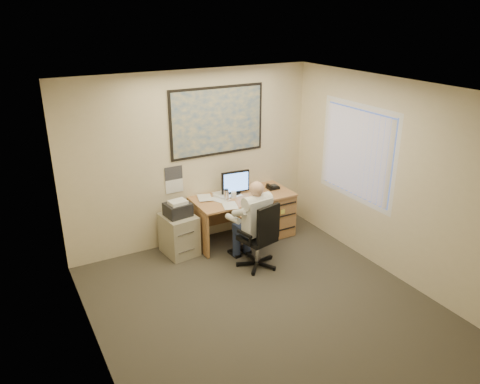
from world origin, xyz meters
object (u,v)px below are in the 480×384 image
filing_cabinet (179,231)px  person (256,224)px  office_chair (258,249)px  desk (260,209)px

filing_cabinet → person: size_ratio=0.67×
filing_cabinet → office_chair: 1.26m
desk → person: (-0.57, -0.84, 0.21)m
office_chair → person: bearing=69.1°
filing_cabinet → office_chair: size_ratio=0.87×
desk → person: person is taller
desk → filing_cabinet: size_ratio=1.83×
office_chair → desk: bearing=44.6°
office_chair → person: size_ratio=0.78×
office_chair → person: 0.36m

